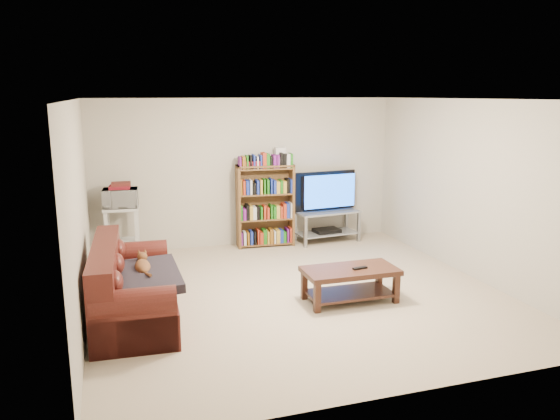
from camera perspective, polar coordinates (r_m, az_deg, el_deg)
name	(u,v)px	position (r m, az deg, el deg)	size (l,w,h in m)	color
floor	(297,293)	(6.96, 1.80, -8.69)	(5.00, 5.00, 0.00)	beige
ceiling	(298,99)	(6.51, 1.94, 11.49)	(5.00, 5.00, 0.00)	white
wall_back	(247,172)	(8.99, -3.44, 3.95)	(5.00, 5.00, 0.00)	beige
wall_front	(403,257)	(4.42, 12.75, -4.86)	(5.00, 5.00, 0.00)	beige
wall_left	(79,213)	(6.27, -20.22, -0.32)	(5.00, 5.00, 0.00)	beige
wall_right	(472,189)	(7.81, 19.45, 2.05)	(5.00, 5.00, 0.00)	beige
sofa	(128,292)	(6.37, -15.63, -8.24)	(0.96, 2.03, 0.85)	#4B1813
blanket	(143,277)	(6.17, -14.11, -6.80)	(0.77, 0.99, 0.10)	#252029
cat	(143,267)	(6.32, -14.15, -5.76)	(0.22, 0.54, 0.16)	brown
coffee_table	(350,278)	(6.67, 7.33, -7.10)	(1.14, 0.58, 0.41)	#3C1F15
remote	(360,268)	(6.63, 8.35, -6.02)	(0.19, 0.05, 0.02)	black
tv_stand	(327,221)	(9.26, 4.92, -1.14)	(1.10, 0.58, 0.53)	#999EA3
television	(327,192)	(9.16, 4.97, 1.92)	(1.14, 0.15, 0.66)	black
dvd_player	(327,231)	(9.30, 4.90, -2.15)	(0.43, 0.30, 0.06)	black
bookshelf	(265,205)	(8.90, -1.55, 0.57)	(0.95, 0.35, 1.34)	brown
shelf_clutter	(271,158)	(8.82, -0.97, 5.44)	(0.69, 0.22, 0.28)	silver
microwave_stand	(122,226)	(8.50, -16.17, -1.64)	(0.54, 0.42, 0.81)	silver
microwave	(120,198)	(8.41, -16.34, 1.22)	(0.50, 0.34, 0.28)	silver
game_boxes	(120,187)	(8.38, -16.41, 2.32)	(0.30, 0.26, 0.05)	maroon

